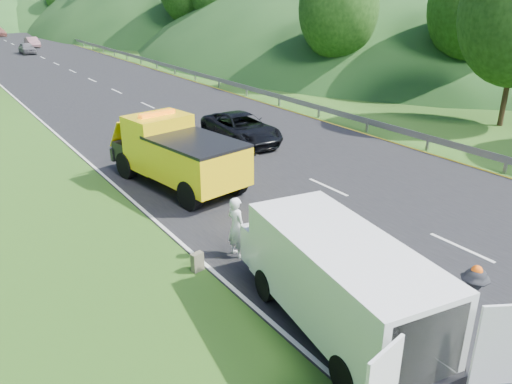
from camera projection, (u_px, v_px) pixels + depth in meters
ground at (343, 249)px, 15.08m from camera, size 320.00×320.00×0.00m
road_surface at (72, 71)px, 47.23m from camera, size 14.00×200.00×0.02m
guardrail at (105, 53)px, 60.60m from camera, size 0.06×140.00×1.52m
tree_line_right at (173, 42)px, 72.95m from camera, size 14.00×140.00×14.00m
tow_truck at (176, 153)px, 19.42m from camera, size 3.33×6.75×2.78m
white_van at (337, 278)px, 11.13m from camera, size 3.81×6.88×2.32m
woman at (237, 255)px, 14.69m from camera, size 0.56×0.72×1.84m
child at (331, 289)px, 13.03m from camera, size 0.55×0.54×0.89m
worker at (464, 335)px, 11.32m from camera, size 1.25×0.97×1.70m
suitcase at (197, 262)px, 13.81m from camera, size 0.37×0.25×0.55m
spare_tire at (449, 375)px, 10.15m from camera, size 0.59×0.59×0.20m
passing_suv at (241, 142)px, 25.51m from camera, size 2.60×5.27×1.44m
dist_car_a at (28, 54)px, 59.76m from camera, size 1.53×3.81×1.30m
dist_car_b at (33, 47)px, 66.50m from camera, size 1.35×3.86×1.27m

